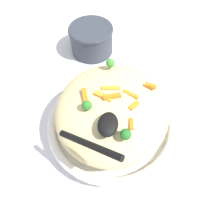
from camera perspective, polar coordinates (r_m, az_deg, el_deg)
name	(u,v)px	position (r m, az deg, el deg)	size (l,w,h in m)	color
ground_plane	(112,130)	(0.59, 0.00, -4.54)	(2.40, 2.40, 0.00)	silver
serving_bowl	(112,125)	(0.57, 0.00, -3.23)	(0.32, 0.32, 0.05)	white
pasta_mound	(112,110)	(0.51, 0.00, 0.44)	(0.28, 0.26, 0.10)	#DBC689
carrot_piece_0	(151,86)	(0.51, 9.90, 6.66)	(0.03, 0.01, 0.01)	orange
carrot_piece_1	(112,98)	(0.47, 0.13, 3.71)	(0.04, 0.01, 0.01)	orange
carrot_piece_2	(131,94)	(0.48, 4.78, 4.54)	(0.04, 0.01, 0.01)	orange
carrot_piece_3	(104,95)	(0.48, -2.19, 4.37)	(0.04, 0.01, 0.01)	orange
carrot_piece_4	(85,95)	(0.48, -6.92, 4.38)	(0.04, 0.01, 0.01)	orange
carrot_piece_5	(111,88)	(0.49, -0.31, 6.09)	(0.04, 0.01, 0.01)	orange
carrot_piece_6	(134,105)	(0.47, 5.69, 1.68)	(0.03, 0.01, 0.01)	orange
carrot_piece_7	(131,124)	(0.44, 4.98, -3.05)	(0.03, 0.01, 0.01)	orange
broccoli_floret_0	(87,105)	(0.46, -6.45, 1.67)	(0.02, 0.02, 0.02)	#296820
broccoli_floret_1	(126,134)	(0.42, 3.51, -5.77)	(0.02, 0.02, 0.02)	#205B1C
broccoli_floret_2	(110,63)	(0.54, -0.41, 12.44)	(0.02, 0.02, 0.02)	#377928
serving_spoon	(104,131)	(0.41, -2.12, -4.80)	(0.12, 0.13, 0.07)	black
companion_bowl	(91,39)	(0.76, -5.31, 18.25)	(0.14, 0.14, 0.09)	#333842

